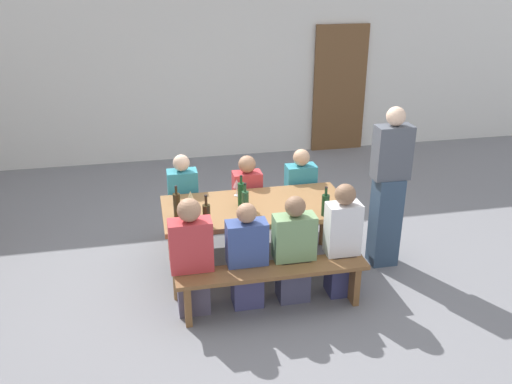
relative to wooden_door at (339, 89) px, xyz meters
name	(u,v)px	position (x,y,z in m)	size (l,w,h in m)	color
ground_plane	(256,269)	(-2.20, -3.65, -1.05)	(24.00, 24.00, 0.00)	slate
back_wall	(207,59)	(-2.20, 0.14, 0.55)	(14.00, 0.20, 3.20)	silver
wooden_door	(339,89)	(0.00, 0.00, 0.00)	(0.90, 0.06, 2.10)	brown
tasting_table	(256,212)	(-2.20, -3.65, -0.38)	(1.89, 0.90, 0.75)	olive
bench_near	(273,278)	(-2.20, -4.40, -0.70)	(1.79, 0.30, 0.45)	brown
bench_far	(243,210)	(-2.20, -2.90, -0.70)	(1.79, 0.30, 0.45)	brown
wine_bottle_0	(207,215)	(-2.75, -4.01, -0.18)	(0.07, 0.07, 0.32)	#332814
wine_bottle_1	(241,194)	(-2.34, -3.62, -0.17)	(0.07, 0.07, 0.33)	#194723
wine_bottle_2	(325,205)	(-1.58, -4.01, -0.19)	(0.08, 0.08, 0.30)	#143319
wine_bottle_3	(177,205)	(-3.00, -3.75, -0.17)	(0.07, 0.07, 0.32)	#332814
wine_bottle_4	(191,218)	(-2.89, -4.04, -0.19)	(0.08, 0.08, 0.30)	#234C2D
wine_bottle_5	(245,201)	(-2.33, -3.75, -0.19)	(0.07, 0.07, 0.30)	#234C2D
wine_glass_0	(237,184)	(-2.35, -3.36, -0.17)	(0.08, 0.08, 0.19)	silver
wine_glass_1	(176,195)	(-2.99, -3.44, -0.20)	(0.07, 0.07, 0.15)	silver
wine_glass_2	(191,196)	(-2.85, -3.57, -0.17)	(0.06, 0.06, 0.19)	silver
seated_guest_near_0	(192,259)	(-2.92, -4.25, -0.50)	(0.39, 0.24, 1.15)	#544D61
seated_guest_near_1	(247,258)	(-2.41, -4.25, -0.55)	(0.38, 0.24, 1.06)	#434371
seated_guest_near_2	(294,252)	(-1.96, -4.25, -0.54)	(0.40, 0.24, 1.09)	#484762
seated_guest_near_3	(342,242)	(-1.48, -4.25, -0.49)	(0.32, 0.24, 1.17)	navy
seated_guest_far_0	(184,206)	(-2.89, -3.05, -0.51)	(0.33, 0.24, 1.14)	#273339
seated_guest_far_1	(247,202)	(-2.17, -3.05, -0.53)	(0.32, 0.24, 1.08)	#2A5834
seated_guest_far_2	(300,197)	(-1.55, -3.05, -0.52)	(0.34, 0.24, 1.11)	#523941
standing_host	(388,191)	(-0.82, -3.79, -0.20)	(0.37, 0.24, 1.74)	#32475F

